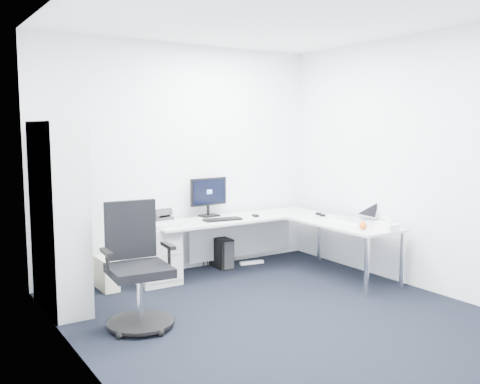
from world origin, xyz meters
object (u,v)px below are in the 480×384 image
l_desk (253,248)px  laptop (354,209)px  monitor (209,197)px  task_chair (139,267)px  bookshelf (59,217)px

l_desk → laptop: laptop is taller
monitor → task_chair: bearing=-141.7°
monitor → l_desk: bearing=-68.8°
bookshelf → l_desk: bearing=-1.3°
l_desk → laptop: 1.27m
bookshelf → laptop: bookshelf is taller
bookshelf → monitor: 1.97m
laptop → bookshelf: bearing=176.0°
bookshelf → laptop: bearing=-10.8°
bookshelf → task_chair: 1.04m
l_desk → monitor: bearing=116.2°
bookshelf → monitor: bearing=14.6°
l_desk → bookshelf: bearing=178.7°
l_desk → bookshelf: size_ratio=1.24×
task_chair → monitor: size_ratio=2.15×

